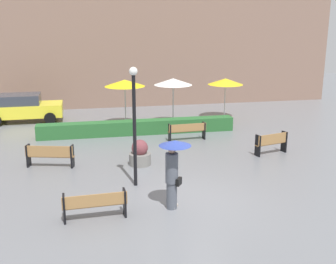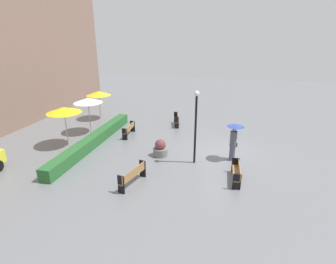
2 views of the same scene
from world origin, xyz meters
name	(u,v)px [view 1 (image 1 of 2)]	position (x,y,z in m)	size (l,w,h in m)	color
ground_plane	(189,201)	(0.00, 0.00, 0.00)	(60.00, 60.00, 0.00)	slate
bench_back_row	(187,130)	(1.64, 6.79, 0.50)	(1.84, 0.44, 0.83)	#9E7242
bench_far_right	(272,142)	(4.64, 3.98, 0.54)	(1.56, 0.69, 0.92)	#9E7242
bench_near_left	(95,204)	(-2.94, -0.63, 0.48)	(1.84, 0.46, 0.80)	#9E7242
bench_far_left	(50,154)	(-4.51, 4.17, 0.52)	(1.87, 0.79, 0.88)	#9E7242
pedestrian_with_umbrella	(173,165)	(-0.61, -0.39, 1.38)	(0.95, 0.95, 2.16)	#4C515B
planter_pot	(140,154)	(-1.05, 3.77, 0.44)	(0.86, 0.86, 1.02)	slate
lamp_post	(134,115)	(-1.49, 1.68, 2.49)	(0.28, 0.28, 4.08)	black
patio_umbrella_yellow	(125,83)	(-0.97, 10.00, 2.38)	(2.13, 2.13, 2.56)	silver
patio_umbrella_white	(173,82)	(1.60, 9.80, 2.40)	(2.03, 2.03, 2.59)	silver
patio_umbrella_yellow_far	(225,82)	(4.85, 10.69, 2.20)	(2.00, 2.00, 2.38)	silver
hedge_strip	(138,127)	(-0.52, 8.40, 0.35)	(9.87, 0.70, 0.70)	#28602D
building_facade	(129,24)	(0.00, 16.00, 5.35)	(28.00, 1.20, 10.71)	#846656
parked_car	(23,108)	(-6.51, 12.39, 0.82)	(4.22, 2.01, 1.57)	yellow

